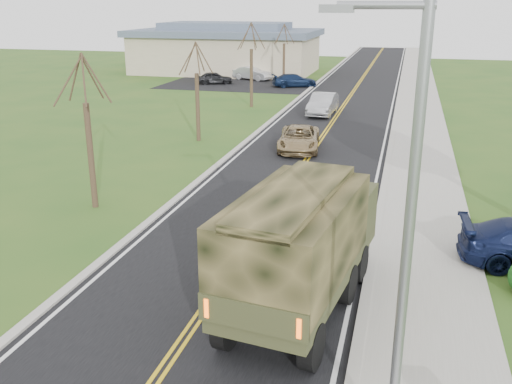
% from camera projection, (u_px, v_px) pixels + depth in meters
% --- Properties ---
extents(road, '(8.00, 120.00, 0.01)m').
position_uv_depth(road, '(349.00, 98.00, 48.81)').
color(road, black).
rests_on(road, ground).
extents(curb_right, '(0.30, 120.00, 0.12)m').
position_uv_depth(curb_right, '(398.00, 100.00, 47.79)').
color(curb_right, '#9E998E').
rests_on(curb_right, ground).
extents(sidewalk_right, '(3.20, 120.00, 0.10)m').
position_uv_depth(sidewalk_right, '(420.00, 101.00, 47.37)').
color(sidewalk_right, '#9E998E').
rests_on(sidewalk_right, ground).
extents(curb_left, '(0.30, 120.00, 0.10)m').
position_uv_depth(curb_left, '(301.00, 96.00, 49.80)').
color(curb_left, '#9E998E').
rests_on(curb_left, ground).
extents(street_light, '(1.65, 0.22, 8.00)m').
position_uv_depth(street_light, '(403.00, 227.00, 9.08)').
color(street_light, gray).
rests_on(street_light, ground).
extents(bare_tree_a, '(1.93, 2.26, 6.08)m').
position_uv_depth(bare_tree_a, '(90.00, 143.00, 22.17)').
color(bare_tree_a, '#38281C').
rests_on(bare_tree_a, ground).
extents(bare_tree_b, '(1.83, 2.14, 5.73)m').
position_uv_depth(bare_tree_b, '(197.00, 99.00, 33.22)').
color(bare_tree_b, '#38281C').
rests_on(bare_tree_b, ground).
extents(bare_tree_c, '(2.04, 2.39, 6.42)m').
position_uv_depth(bare_tree_c, '(251.00, 71.00, 44.13)').
color(bare_tree_c, '#38281C').
rests_on(bare_tree_c, ground).
extents(bare_tree_d, '(1.88, 2.20, 5.91)m').
position_uv_depth(bare_tree_d, '(284.00, 60.00, 55.21)').
color(bare_tree_d, '#38281C').
rests_on(bare_tree_d, ground).
extents(commercial_building, '(25.50, 21.50, 5.65)m').
position_uv_depth(commercial_building, '(227.00, 49.00, 66.49)').
color(commercial_building, tan).
rests_on(commercial_building, ground).
extents(military_truck, '(3.41, 7.35, 3.54)m').
position_uv_depth(military_truck, '(302.00, 239.00, 14.71)').
color(military_truck, black).
rests_on(military_truck, ground).
extents(suv_champagne, '(2.74, 4.92, 1.30)m').
position_uv_depth(suv_champagne, '(299.00, 138.00, 31.65)').
color(suv_champagne, '#957D54').
rests_on(suv_champagne, ground).
extents(sedan_silver, '(1.79, 4.73, 1.54)m').
position_uv_depth(sedan_silver, '(323.00, 104.00, 41.61)').
color(sedan_silver, '#A9AAAE').
rests_on(sedan_silver, ground).
extents(lot_car_dark, '(3.88, 2.64, 1.23)m').
position_uv_depth(lot_car_dark, '(215.00, 78.00, 57.30)').
color(lot_car_dark, black).
rests_on(lot_car_dark, ground).
extents(lot_car_silver, '(4.52, 2.91, 1.41)m').
position_uv_depth(lot_car_silver, '(252.00, 73.00, 60.28)').
color(lot_car_silver, silver).
rests_on(lot_car_silver, ground).
extents(lot_car_navy, '(4.65, 3.36, 1.25)m').
position_uv_depth(lot_car_navy, '(295.00, 80.00, 55.35)').
color(lot_car_navy, '#101D3B').
rests_on(lot_car_navy, ground).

